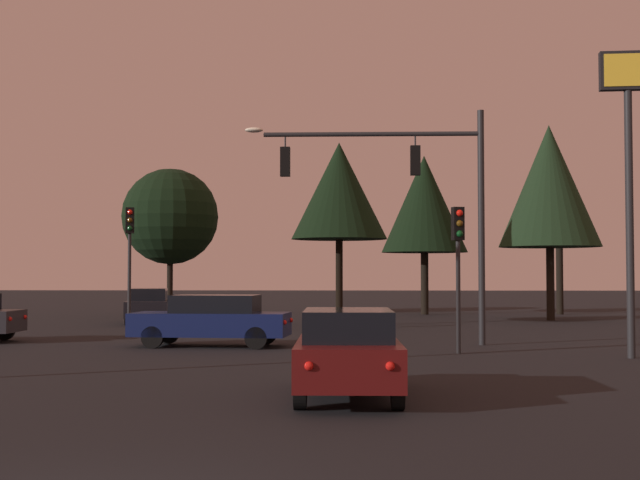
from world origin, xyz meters
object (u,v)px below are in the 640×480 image
object	(u,v)px
traffic_light_corner_right	(458,249)
tree_lot_edge	(559,202)
car_nearside_lane	(348,351)
store_sign_illuminated	(628,135)
tree_left_far	(170,217)
traffic_light_corner_left	(130,245)
tree_center_horizon	(549,186)
traffic_signal_mast_arm	(412,185)
tree_behind_sign	(424,204)
tree_right_cluster	(339,191)
car_far_lane	(149,305)
car_crossing_left	(212,319)

from	to	relation	value
traffic_light_corner_right	tree_lot_edge	distance (m)	24.87
car_nearside_lane	store_sign_illuminated	xyz separation A→B (m)	(7.19, 7.31, 4.89)
traffic_light_corner_right	tree_left_far	world-z (taller)	tree_left_far
traffic_light_corner_left	tree_center_horizon	xyz separation A→B (m)	(16.99, 10.72, 3.09)
traffic_signal_mast_arm	tree_behind_sign	xyz separation A→B (m)	(2.10, 20.05, 1.02)
traffic_light_corner_right	store_sign_illuminated	bearing A→B (deg)	-16.07
car_nearside_lane	tree_left_far	size ratio (longest dim) A/B	0.57
tree_right_cluster	car_far_lane	bearing A→B (deg)	169.85
car_nearside_lane	tree_lot_edge	world-z (taller)	tree_lot_edge
traffic_light_corner_left	traffic_light_corner_right	size ratio (longest dim) A/B	1.13
car_crossing_left	tree_left_far	size ratio (longest dim) A/B	0.62
tree_behind_sign	tree_lot_edge	size ratio (longest dim) A/B	1.09
traffic_light_corner_left	store_sign_illuminated	world-z (taller)	store_sign_illuminated
tree_right_cluster	tree_behind_sign	bearing A→B (deg)	66.99
traffic_signal_mast_arm	car_crossing_left	world-z (taller)	traffic_signal_mast_arm
traffic_light_corner_right	car_far_lane	distance (m)	18.28
traffic_light_corner_left	car_crossing_left	distance (m)	6.16
traffic_light_corner_right	car_crossing_left	world-z (taller)	traffic_light_corner_right
tree_right_cluster	traffic_light_corner_left	bearing A→B (deg)	-140.15
car_crossing_left	car_far_lane	size ratio (longest dim) A/B	1.04
traffic_light_corner_right	tree_behind_sign	size ratio (longest dim) A/B	0.47
traffic_signal_mast_arm	tree_left_far	bearing A→B (deg)	121.45
tree_right_cluster	tree_center_horizon	bearing A→B (deg)	25.63
store_sign_illuminated	tree_lot_edge	size ratio (longest dim) A/B	1.01
tree_center_horizon	tree_right_cluster	xyz separation A→B (m)	(-9.75, -4.68, -0.65)
traffic_light_corner_right	tree_behind_sign	world-z (taller)	tree_behind_sign
store_sign_illuminated	tree_right_cluster	xyz separation A→B (m)	(-7.57, 13.67, -0.09)
traffic_signal_mast_arm	tree_left_far	size ratio (longest dim) A/B	0.96
traffic_light_corner_right	tree_center_horizon	bearing A→B (deg)	69.54
traffic_light_corner_right	car_far_lane	world-z (taller)	traffic_light_corner_right
tree_behind_sign	tree_lot_edge	xyz separation A→B (m)	(7.22, 0.34, 0.11)
car_nearside_lane	store_sign_illuminated	bearing A→B (deg)	45.48
car_crossing_left	tree_center_horizon	world-z (taller)	tree_center_horizon
store_sign_illuminated	tree_behind_sign	size ratio (longest dim) A/B	0.93
car_crossing_left	tree_behind_sign	distance (m)	22.96
car_crossing_left	tree_left_far	bearing A→B (deg)	105.26
store_sign_illuminated	tree_left_far	xyz separation A→B (m)	(-16.43, 22.35, -0.56)
car_nearside_lane	tree_lot_edge	xyz separation A→B (m)	(11.26, 31.75, 5.19)
traffic_light_corner_right	tree_right_cluster	distance (m)	13.20
car_far_lane	tree_behind_sign	bearing A→B (deg)	35.13
car_nearside_lane	tree_right_cluster	xyz separation A→B (m)	(-0.38, 20.97, 4.80)
traffic_light_corner_right	tree_left_far	size ratio (longest dim) A/B	0.52
traffic_light_corner_left	tree_left_far	xyz separation A→B (m)	(-1.63, 14.72, 1.97)
car_nearside_lane	tree_lot_edge	distance (m)	34.09
store_sign_illuminated	tree_lot_edge	xyz separation A→B (m)	(4.08, 24.45, 0.30)
car_crossing_left	tree_center_horizon	xyz separation A→B (m)	(13.40, 15.13, 5.45)
car_crossing_left	tree_lot_edge	world-z (taller)	tree_lot_edge
traffic_signal_mast_arm	car_crossing_left	distance (m)	7.27
traffic_light_corner_right	store_sign_illuminated	distance (m)	5.24
car_far_lane	tree_center_horizon	xyz separation A→B (m)	(18.04, 3.19, 5.45)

